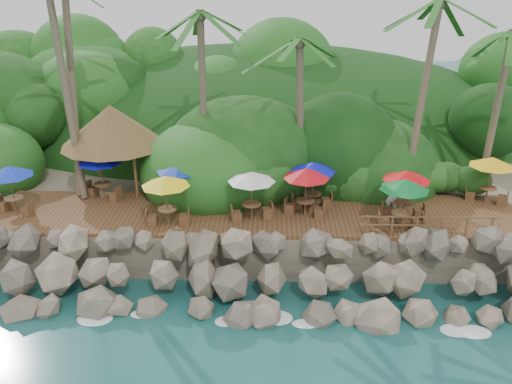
{
  "coord_description": "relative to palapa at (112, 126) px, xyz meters",
  "views": [
    {
      "loc": [
        0.63,
        -17.75,
        13.27
      ],
      "look_at": [
        0.0,
        6.0,
        3.4
      ],
      "focal_mm": 37.22,
      "sensor_mm": 36.0,
      "label": 1
    }
  ],
  "objects": [
    {
      "name": "ground",
      "position": [
        7.7,
        -9.17,
        -5.79
      ],
      "size": [
        140.0,
        140.0,
        0.0
      ],
      "primitive_type": "plane",
      "color": "#19514F",
      "rests_on": "ground"
    },
    {
      "name": "palapa",
      "position": [
        0.0,
        0.0,
        0.0
      ],
      "size": [
        5.54,
        5.54,
        4.6
      ],
      "color": "brown",
      "rests_on": "ground"
    },
    {
      "name": "jungle_hill",
      "position": [
        7.7,
        14.33,
        -5.79
      ],
      "size": [
        44.8,
        28.0,
        15.4
      ],
      "primitive_type": "ellipsoid",
      "color": "#143811",
      "rests_on": "ground"
    },
    {
      "name": "waiter",
      "position": [
        14.32,
        -3.0,
        -2.65
      ],
      "size": [
        0.68,
        0.52,
        1.69
      ],
      "primitive_type": "imported",
      "rotation": [
        0.0,
        0.0,
        2.95
      ],
      "color": "silver",
      "rests_on": "terrace"
    },
    {
      "name": "seawall",
      "position": [
        7.7,
        -7.17,
        -4.64
      ],
      "size": [
        29.0,
        4.0,
        2.3
      ],
      "primitive_type": null,
      "color": "gray",
      "rests_on": "ground"
    },
    {
      "name": "dining_clusters",
      "position": [
        7.98,
        -3.23,
        -1.46
      ],
      "size": [
        25.86,
        5.46,
        2.45
      ],
      "color": "brown",
      "rests_on": "terrace"
    },
    {
      "name": "terrace",
      "position": [
        7.7,
        -3.17,
        -3.59
      ],
      "size": [
        26.0,
        5.0,
        0.2
      ],
      "primitive_type": "cube",
      "color": "brown",
      "rests_on": "land_base"
    },
    {
      "name": "foam_line",
      "position": [
        7.7,
        -8.87,
        -5.76
      ],
      "size": [
        25.2,
        0.8,
        0.06
      ],
      "color": "white",
      "rests_on": "ground"
    },
    {
      "name": "land_base",
      "position": [
        7.7,
        6.83,
        -4.74
      ],
      "size": [
        32.0,
        25.2,
        2.1
      ],
      "primitive_type": "cube",
      "color": "gray",
      "rests_on": "ground"
    },
    {
      "name": "jungle_foliage",
      "position": [
        7.7,
        5.83,
        -5.79
      ],
      "size": [
        44.0,
        16.0,
        12.0
      ],
      "primitive_type": null,
      "color": "#143811",
      "rests_on": "ground"
    },
    {
      "name": "railing",
      "position": [
        15.48,
        -5.52,
        -2.89
      ],
      "size": [
        6.1,
        0.1,
        1.0
      ],
      "color": "brown",
      "rests_on": "terrace"
    }
  ]
}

